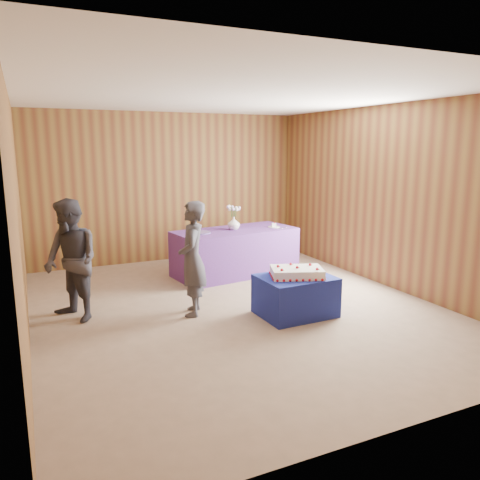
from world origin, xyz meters
TOP-DOWN VIEW (x-y plane):
  - ground at (0.00, 0.00)m, footprint 6.00×6.00m
  - room_shell at (0.00, 0.00)m, footprint 5.04×6.04m
  - cake_table at (0.57, -0.56)m, footprint 0.92×0.72m
  - serving_table at (0.68, 1.53)m, footprint 2.10×1.16m
  - sheet_cake at (0.57, -0.57)m, footprint 0.77×0.65m
  - vase at (0.66, 1.54)m, footprint 0.24×0.24m
  - flower_spray at (0.66, 1.54)m, footprint 0.23×0.23m
  - platter at (0.04, 1.47)m, footprint 0.46×0.46m
  - plate at (1.37, 1.46)m, footprint 0.24×0.24m
  - cake_slice at (1.37, 1.46)m, footprint 0.09×0.08m
  - knife at (1.44, 1.32)m, footprint 0.26×0.08m
  - guest_left at (-0.59, 0.01)m, footprint 0.51×0.62m
  - guest_right at (-1.98, 0.42)m, footprint 0.84×0.91m

SIDE VIEW (x-z plane):
  - ground at x=0.00m, z-range 0.00..0.00m
  - cake_table at x=0.57m, z-range 0.00..0.50m
  - serving_table at x=0.68m, z-range 0.00..0.75m
  - sheet_cake at x=0.57m, z-range 0.48..0.63m
  - guest_left at x=-0.59m, z-range 0.00..1.44m
  - guest_right at x=-1.98m, z-range 0.00..1.49m
  - knife at x=1.44m, z-range 0.75..0.75m
  - plate at x=1.37m, z-range 0.75..0.76m
  - platter at x=0.04m, z-range 0.75..0.77m
  - cake_slice at x=1.37m, z-range 0.75..0.83m
  - vase at x=0.66m, z-range 0.75..0.96m
  - flower_spray at x=0.66m, z-range 1.02..1.20m
  - room_shell at x=0.00m, z-range 0.44..3.16m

